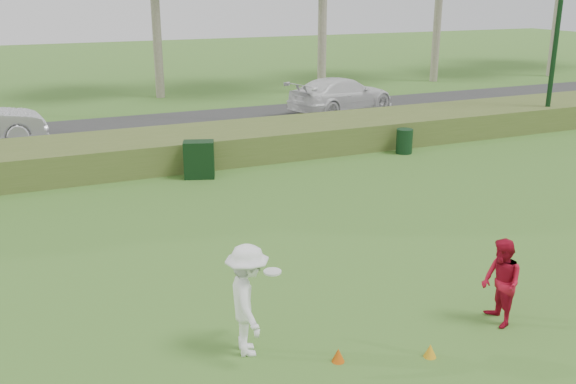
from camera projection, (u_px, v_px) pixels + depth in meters
name	position (u px, v px, depth m)	size (l,w,h in m)	color
ground	(390.00, 343.00, 10.02)	(120.00, 120.00, 0.00)	#376B23
reed_strip	(187.00, 147.00, 20.35)	(80.00, 3.00, 0.90)	#495E25
park_road	(154.00, 129.00, 24.84)	(80.00, 6.00, 0.06)	#2D2D2D
player_white	(248.00, 300.00, 9.51)	(0.96, 1.22, 1.74)	white
player_red	(501.00, 283.00, 10.38)	(0.71, 0.56, 1.47)	#A70E25
cone_orange	(338.00, 355.00, 9.49)	(0.19, 0.19, 0.21)	#D8550B
cone_yellow	(430.00, 351.00, 9.61)	(0.19, 0.19, 0.21)	#F1A519
utility_cabinet	(199.00, 160.00, 18.52)	(0.86, 0.54, 1.08)	black
trash_bin	(404.00, 141.00, 21.29)	(0.54, 0.54, 0.82)	black
car_right	(341.00, 95.00, 27.93)	(2.09, 5.13, 1.49)	white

